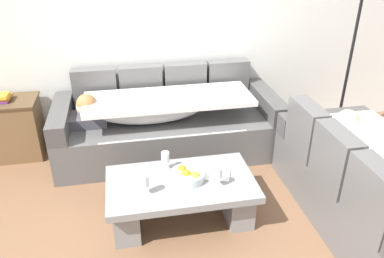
{
  "coord_description": "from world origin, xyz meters",
  "views": [
    {
      "loc": [
        -0.41,
        -2.05,
        2.18
      ],
      "look_at": [
        0.19,
        1.04,
        0.55
      ],
      "focal_mm": 35.87,
      "sensor_mm": 36.0,
      "label": 1
    }
  ],
  "objects": [
    {
      "name": "wine_glass_far_back",
      "position": [
        -0.11,
        0.68,
        0.5
      ],
      "size": [
        0.07,
        0.07,
        0.17
      ],
      "color": "silver",
      "rests_on": "coffee_table"
    },
    {
      "name": "wine_glass_near_left",
      "position": [
        -0.31,
        0.37,
        0.5
      ],
      "size": [
        0.07,
        0.07,
        0.17
      ],
      "color": "silver",
      "rests_on": "coffee_table"
    },
    {
      "name": "floor_lamp",
      "position": [
        1.97,
        1.51,
        1.12
      ],
      "size": [
        0.33,
        0.31,
        1.95
      ],
      "color": "black",
      "rests_on": "ground_plane"
    },
    {
      "name": "fruit_bowl",
      "position": [
        0.05,
        0.49,
        0.42
      ],
      "size": [
        0.28,
        0.28,
        0.1
      ],
      "color": "silver",
      "rests_on": "coffee_table"
    },
    {
      "name": "back_wall",
      "position": [
        0.0,
        2.15,
        1.35
      ],
      "size": [
        9.0,
        0.1,
        2.7
      ],
      "primitive_type": "cube",
      "color": "white",
      "rests_on": "ground_plane"
    },
    {
      "name": "book_stack_on_cabinet",
      "position": [
        -1.62,
        1.85,
        0.68
      ],
      "size": [
        0.17,
        0.21,
        0.08
      ],
      "color": "#72337F",
      "rests_on": "side_cabinet"
    },
    {
      "name": "couch_along_wall",
      "position": [
        0.01,
        1.62,
        0.33
      ],
      "size": [
        2.35,
        0.92,
        0.88
      ],
      "color": "#5A5959",
      "rests_on": "ground_plane"
    },
    {
      "name": "side_cabinet",
      "position": [
        -1.66,
        1.85,
        0.32
      ],
      "size": [
        0.72,
        0.44,
        0.64
      ],
      "color": "brown",
      "rests_on": "ground_plane"
    },
    {
      "name": "couch_near_window",
      "position": [
        1.48,
        0.18,
        0.33
      ],
      "size": [
        0.92,
        1.84,
        0.88
      ],
      "rotation": [
        0.0,
        0.0,
        1.57
      ],
      "color": "#5A5959",
      "rests_on": "ground_plane"
    },
    {
      "name": "coffee_table",
      "position": [
        -0.01,
        0.48,
        0.24
      ],
      "size": [
        1.2,
        0.68,
        0.38
      ],
      "color": "gray",
      "rests_on": "ground_plane"
    },
    {
      "name": "open_magazine",
      "position": [
        0.27,
        0.54,
        0.39
      ],
      "size": [
        0.33,
        0.29,
        0.01
      ],
      "primitive_type": "cube",
      "rotation": [
        0.0,
        0.0,
        -0.34
      ],
      "color": "white",
      "rests_on": "coffee_table"
    },
    {
      "name": "wine_glass_near_right",
      "position": [
        0.27,
        0.37,
        0.5
      ],
      "size": [
        0.07,
        0.07,
        0.17
      ],
      "color": "silver",
      "rests_on": "coffee_table"
    }
  ]
}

